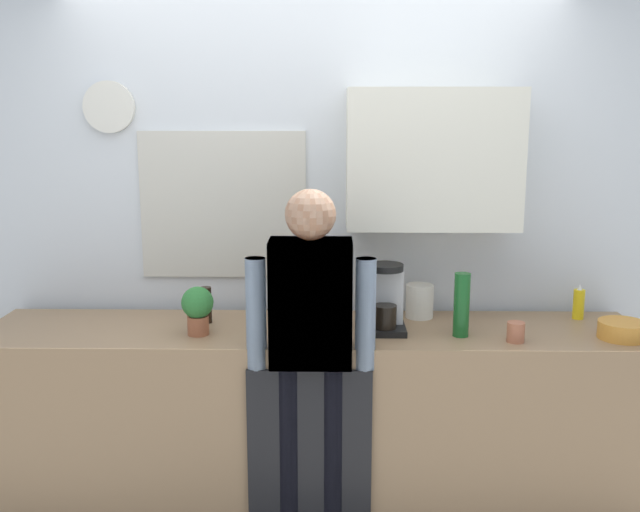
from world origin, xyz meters
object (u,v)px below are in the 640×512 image
object	(u,v)px
person_at_sink	(311,336)
person_guest	(311,336)
bottle_green_wine	(462,305)
dish_soap	(579,304)
storage_canister	(420,301)
cup_terracotta_mug	(516,332)
coffee_maker	(384,301)
bottle_dark_sauce	(206,305)
mixing_bowl	(622,330)
bottle_olive_oil	(303,301)
potted_plant	(198,307)

from	to	relation	value
person_at_sink	person_guest	xyz separation A→B (m)	(0.00, 0.00, 0.00)
bottle_green_wine	dish_soap	xyz separation A→B (m)	(0.64, 0.30, -0.07)
storage_canister	person_guest	bearing A→B (deg)	-136.97
dish_soap	cup_terracotta_mug	bearing A→B (deg)	-137.08
cup_terracotta_mug	person_at_sink	size ratio (longest dim) A/B	0.06
coffee_maker	person_at_sink	xyz separation A→B (m)	(-0.34, -0.27, -0.09)
bottle_green_wine	bottle_dark_sauce	size ratio (longest dim) A/B	1.67
coffee_maker	mixing_bowl	world-z (taller)	coffee_maker
cup_terracotta_mug	storage_canister	xyz separation A→B (m)	(-0.39, 0.39, 0.04)
bottle_green_wine	mixing_bowl	bearing A→B (deg)	-1.83
coffee_maker	bottle_olive_oil	world-z (taller)	coffee_maker
coffee_maker	mixing_bowl	bearing A→B (deg)	-5.52
potted_plant	person_guest	world-z (taller)	person_guest
bottle_dark_sauce	person_guest	distance (m)	0.66
potted_plant	dish_soap	size ratio (longest dim) A/B	1.28
bottle_dark_sauce	storage_canister	world-z (taller)	bottle_dark_sauce
coffee_maker	dish_soap	size ratio (longest dim) A/B	1.83
bottle_green_wine	potted_plant	size ratio (longest dim) A/B	1.30
bottle_olive_oil	mixing_bowl	distance (m)	1.49
bottle_green_wine	dish_soap	size ratio (longest dim) A/B	1.67
cup_terracotta_mug	potted_plant	world-z (taller)	potted_plant
mixing_bowl	potted_plant	xyz separation A→B (m)	(-1.97, 0.03, 0.09)
bottle_dark_sauce	mixing_bowl	world-z (taller)	bottle_dark_sauce
potted_plant	person_guest	distance (m)	0.57
bottle_green_wine	potted_plant	distance (m)	1.23
bottle_olive_oil	person_at_sink	xyz separation A→B (m)	(0.05, -0.35, -0.07)
person_guest	potted_plant	bearing A→B (deg)	-38.00
bottle_green_wine	potted_plant	xyz separation A→B (m)	(-1.23, 0.00, -0.02)
coffee_maker	potted_plant	bearing A→B (deg)	-174.78
cup_terracotta_mug	person_guest	bearing A→B (deg)	-173.25
mixing_bowl	storage_canister	world-z (taller)	storage_canister
bottle_dark_sauce	bottle_olive_oil	bearing A→B (deg)	-5.09
bottle_olive_oil	person_guest	world-z (taller)	person_guest
person_at_sink	mixing_bowl	bearing A→B (deg)	12.37
person_guest	storage_canister	bearing A→B (deg)	-154.97
person_at_sink	coffee_maker	bearing A→B (deg)	44.42
mixing_bowl	storage_canister	distance (m)	0.96
mixing_bowl	person_at_sink	distance (m)	1.44
coffee_maker	bottle_green_wine	xyz separation A→B (m)	(0.35, -0.08, 0.00)
mixing_bowl	potted_plant	size ratio (longest dim) A/B	0.96
bottle_olive_oil	dish_soap	world-z (taller)	bottle_olive_oil
bottle_dark_sauce	mixing_bowl	bearing A→B (deg)	-6.37
coffee_maker	bottle_dark_sauce	distance (m)	0.88
storage_canister	potted_plant	bearing A→B (deg)	-164.00
bottle_dark_sauce	potted_plant	distance (m)	0.20
cup_terracotta_mug	mixing_bowl	xyz separation A→B (m)	(0.50, 0.06, -0.01)
storage_canister	person_at_sink	size ratio (longest dim) A/B	0.11
bottle_green_wine	person_guest	xyz separation A→B (m)	(-0.69, -0.19, -0.09)
bottle_dark_sauce	dish_soap	distance (m)	1.87
potted_plant	dish_soap	distance (m)	1.89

